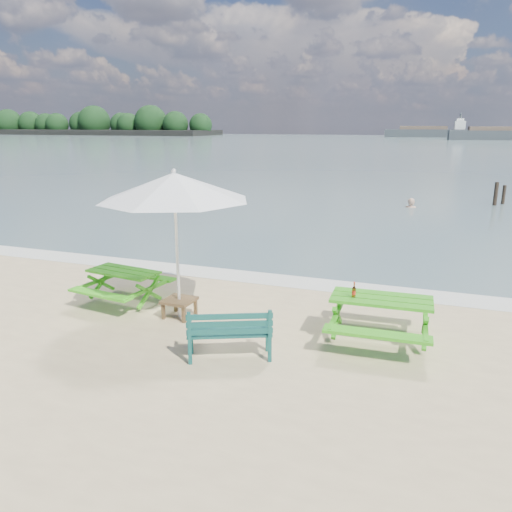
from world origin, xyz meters
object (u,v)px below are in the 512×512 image
(picnic_table_left, at_px, (124,287))
(swimmer, at_px, (410,218))
(patio_umbrella, at_px, (174,187))
(beer_bottle, at_px, (354,292))
(park_bench, at_px, (230,342))
(side_table, at_px, (179,308))
(picnic_table_right, at_px, (380,321))

(picnic_table_left, relative_size, swimmer, 1.03)
(patio_umbrella, distance_m, beer_bottle, 3.68)
(park_bench, distance_m, beer_bottle, 2.24)
(picnic_table_left, height_order, side_table, picnic_table_left)
(park_bench, xyz_separation_m, swimmer, (1.89, 16.37, -0.72))
(picnic_table_left, bearing_deg, beer_bottle, -3.43)
(park_bench, bearing_deg, beer_bottle, 36.55)
(beer_bottle, xyz_separation_m, swimmer, (0.17, 15.10, -1.35))
(picnic_table_right, xyz_separation_m, beer_bottle, (-0.45, -0.13, 0.50))
(picnic_table_left, xyz_separation_m, side_table, (1.43, -0.30, -0.15))
(park_bench, xyz_separation_m, beer_bottle, (1.72, 1.28, 0.63))
(picnic_table_left, xyz_separation_m, beer_bottle, (4.73, -0.28, 0.54))
(side_table, height_order, patio_umbrella, patio_umbrella)
(side_table, distance_m, patio_umbrella, 2.32)
(picnic_table_left, relative_size, park_bench, 1.31)
(park_bench, relative_size, side_table, 2.37)
(picnic_table_right, distance_m, patio_umbrella, 4.31)
(side_table, bearing_deg, patio_umbrella, 0.00)
(picnic_table_left, xyz_separation_m, patio_umbrella, (1.43, -0.30, 2.17))
(side_table, xyz_separation_m, swimmer, (3.46, 15.12, -0.66))
(picnic_table_left, distance_m, picnic_table_right, 5.18)
(park_bench, bearing_deg, picnic_table_left, 152.56)
(patio_umbrella, relative_size, beer_bottle, 11.11)
(picnic_table_left, distance_m, beer_bottle, 4.77)
(park_bench, height_order, swimmer, park_bench)
(picnic_table_right, bearing_deg, park_bench, -146.99)
(beer_bottle, bearing_deg, side_table, -179.64)
(picnic_table_right, bearing_deg, side_table, -177.67)
(picnic_table_right, relative_size, beer_bottle, 7.24)
(picnic_table_left, relative_size, beer_bottle, 6.92)
(patio_umbrella, bearing_deg, beer_bottle, 0.36)
(picnic_table_right, height_order, beer_bottle, beer_bottle)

